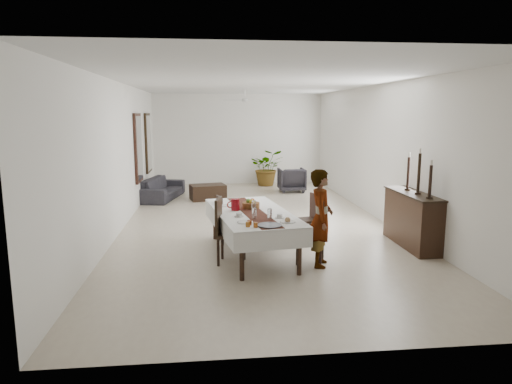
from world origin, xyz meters
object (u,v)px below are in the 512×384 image
object	(u,v)px
dining_table_top	(252,213)
woman	(321,218)
sideboard_body	(412,220)
sofa	(162,188)
red_pitcher	(235,204)

from	to	relation	value
dining_table_top	woman	distance (m)	1.29
woman	sideboard_body	size ratio (longest dim) A/B	0.97
sideboard_body	sofa	world-z (taller)	sideboard_body
red_pitcher	sofa	distance (m)	5.95
sofa	red_pitcher	bearing A→B (deg)	-149.08
sideboard_body	dining_table_top	bearing A→B (deg)	-175.41
red_pitcher	woman	distance (m)	1.60
red_pitcher	woman	size ratio (longest dim) A/B	0.13
sideboard_body	woman	bearing A→B (deg)	-154.99
dining_table_top	sideboard_body	size ratio (longest dim) A/B	1.51
red_pitcher	sofa	size ratio (longest dim) A/B	0.10
woman	sideboard_body	bearing A→B (deg)	-50.30
sideboard_body	sofa	xyz separation A→B (m)	(-5.25, 5.49, -0.19)
dining_table_top	red_pitcher	bearing A→B (deg)	149.04
red_pitcher	sideboard_body	xyz separation A→B (m)	(3.40, 0.13, -0.41)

